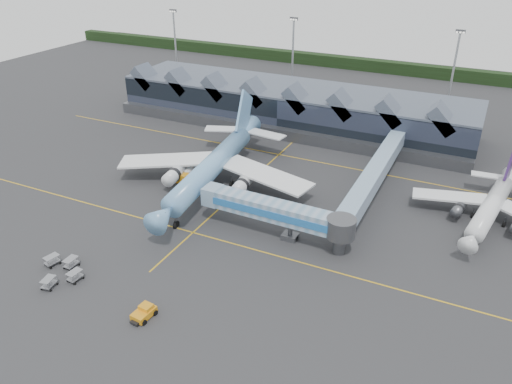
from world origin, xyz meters
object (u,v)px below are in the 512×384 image
at_px(regional_jet, 492,205).
at_px(pushback_tug, 144,312).
at_px(fuel_truck, 191,172).
at_px(jet_bridge, 284,214).
at_px(main_airliner, 215,164).

height_order(regional_jet, pushback_tug, regional_jet).
bearing_deg(fuel_truck, regional_jet, 5.49).
bearing_deg(pushback_tug, jet_bridge, 75.68).
bearing_deg(regional_jet, jet_bridge, -136.46).
relative_size(main_airliner, pushback_tug, 12.38).
relative_size(main_airliner, fuel_truck, 5.28).
bearing_deg(pushback_tug, fuel_truck, 118.76).
bearing_deg(pushback_tug, main_airliner, 111.28).
bearing_deg(fuel_truck, pushback_tug, -69.56).
height_order(jet_bridge, fuel_truck, jet_bridge).
relative_size(jet_bridge, fuel_truck, 3.03).
bearing_deg(jet_bridge, regional_jet, 35.36).
distance_m(main_airliner, pushback_tug, 39.01).
distance_m(fuel_truck, pushback_tug, 40.49).
xyz_separation_m(jet_bridge, pushback_tug, (-8.96, -25.39, -3.65)).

